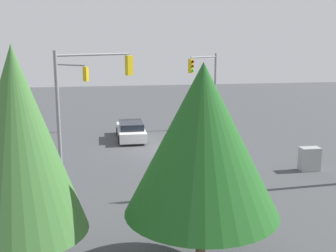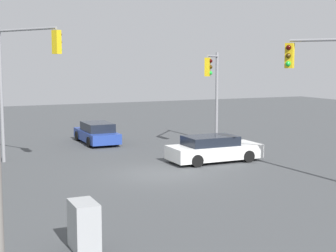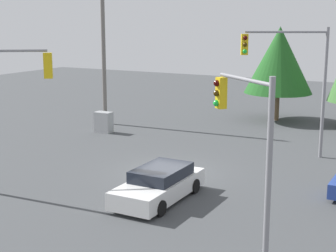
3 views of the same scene
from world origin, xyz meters
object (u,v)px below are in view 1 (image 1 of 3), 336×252
Objects in this scene: sedan_white at (131,130)px; sedan_blue at (4,148)px; traffic_signal_cross at (87,92)px; traffic_signal_aux at (69,85)px; electrical_cabinet at (309,159)px; traffic_signal_main at (206,79)px.

sedan_white is 1.06× the size of sedan_blue.
sedan_blue is (8.23, 3.67, -0.01)m from sedan_white.
traffic_signal_cross is at bearing -107.65° from sedan_white.
traffic_signal_aux is 18.47m from electrical_cabinet.
sedan_white is 9.01m from sedan_blue.
traffic_signal_cross reaches higher than electrical_cabinet.
traffic_signal_aux is at bearing -40.26° from electrical_cabinet.
traffic_signal_main is at bearing -68.56° from sedan_blue.
sedan_blue is 3.38× the size of electrical_cabinet.
traffic_signal_main is at bearing 21.24° from traffic_signal_cross.
electrical_cabinet is at bearing -44.66° from sedan_white.
sedan_blue is 0.72× the size of traffic_signal_main.
traffic_signal_cross is 1.21× the size of traffic_signal_aux.
traffic_signal_main reaches higher than traffic_signal_aux.
sedan_blue is at bearing -17.63° from electrical_cabinet.
traffic_signal_cross is 11.57m from traffic_signal_aux.
traffic_signal_aux reaches higher than sedan_blue.
traffic_signal_main reaches higher than electrical_cabinet.
sedan_blue is 7.89m from traffic_signal_aux.
traffic_signal_main reaches higher than sedan_white.
sedan_white is 0.84× the size of traffic_signal_aux.
traffic_signal_main is 14.15m from traffic_signal_cross.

